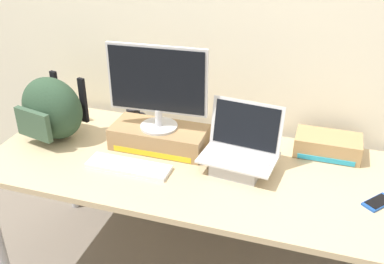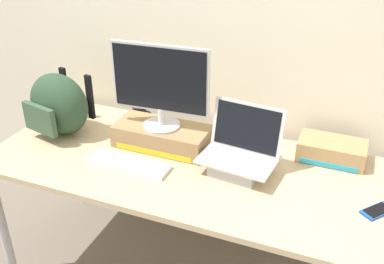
{
  "view_description": "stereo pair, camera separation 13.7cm",
  "coord_description": "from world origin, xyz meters",
  "px_view_note": "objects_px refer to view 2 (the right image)",
  "views": [
    {
      "loc": [
        0.56,
        -1.76,
        1.93
      ],
      "look_at": [
        0.0,
        0.0,
        0.92
      ],
      "focal_mm": 42.32,
      "sensor_mm": 36.0,
      "label": 1
    },
    {
      "loc": [
        0.69,
        -1.71,
        1.93
      ],
      "look_at": [
        0.0,
        0.0,
        0.92
      ],
      "focal_mm": 42.32,
      "sensor_mm": 36.0,
      "label": 2
    }
  ],
  "objects_px": {
    "desktop_monitor": "(160,85)",
    "toner_box_cyan": "(332,150)",
    "toner_box_yellow": "(162,136)",
    "cell_phone": "(377,211)",
    "open_laptop": "(239,159)",
    "coffee_mug": "(140,114)",
    "external_keyboard": "(129,164)",
    "messenger_backpack": "(59,104)",
    "plush_toy": "(79,105)"
  },
  "relations": [
    {
      "from": "external_keyboard",
      "to": "messenger_backpack",
      "type": "xyz_separation_m",
      "value": [
        -0.5,
        0.16,
        0.16
      ]
    },
    {
      "from": "toner_box_yellow",
      "to": "desktop_monitor",
      "type": "bearing_deg",
      "value": -85.02
    },
    {
      "from": "cell_phone",
      "to": "toner_box_cyan",
      "type": "bearing_deg",
      "value": 163.23
    },
    {
      "from": "coffee_mug",
      "to": "plush_toy",
      "type": "relative_size",
      "value": 1.22
    },
    {
      "from": "cell_phone",
      "to": "plush_toy",
      "type": "distance_m",
      "value": 1.71
    },
    {
      "from": "desktop_monitor",
      "to": "toner_box_cyan",
      "type": "bearing_deg",
      "value": 9.55
    },
    {
      "from": "toner_box_yellow",
      "to": "plush_toy",
      "type": "relative_size",
      "value": 4.94
    },
    {
      "from": "desktop_monitor",
      "to": "open_laptop",
      "type": "distance_m",
      "value": 0.52
    },
    {
      "from": "coffee_mug",
      "to": "plush_toy",
      "type": "xyz_separation_m",
      "value": [
        -0.39,
        -0.02,
        -0.0
      ]
    },
    {
      "from": "toner_box_yellow",
      "to": "messenger_backpack",
      "type": "relative_size",
      "value": 1.2
    },
    {
      "from": "external_keyboard",
      "to": "toner_box_yellow",
      "type": "bearing_deg",
      "value": 74.02
    },
    {
      "from": "messenger_backpack",
      "to": "cell_phone",
      "type": "distance_m",
      "value": 1.64
    },
    {
      "from": "cell_phone",
      "to": "toner_box_cyan",
      "type": "xyz_separation_m",
      "value": [
        -0.23,
        0.35,
        0.04
      ]
    },
    {
      "from": "external_keyboard",
      "to": "messenger_backpack",
      "type": "bearing_deg",
      "value": 162.25
    },
    {
      "from": "coffee_mug",
      "to": "cell_phone",
      "type": "distance_m",
      "value": 1.33
    },
    {
      "from": "external_keyboard",
      "to": "plush_toy",
      "type": "height_order",
      "value": "plush_toy"
    },
    {
      "from": "toner_box_yellow",
      "to": "toner_box_cyan",
      "type": "height_order",
      "value": "toner_box_yellow"
    },
    {
      "from": "open_laptop",
      "to": "external_keyboard",
      "type": "distance_m",
      "value": 0.53
    },
    {
      "from": "plush_toy",
      "to": "desktop_monitor",
      "type": "bearing_deg",
      "value": -15.83
    },
    {
      "from": "desktop_monitor",
      "to": "toner_box_cyan",
      "type": "xyz_separation_m",
      "value": [
        0.83,
        0.19,
        -0.29
      ]
    },
    {
      "from": "desktop_monitor",
      "to": "external_keyboard",
      "type": "bearing_deg",
      "value": -110.07
    },
    {
      "from": "plush_toy",
      "to": "toner_box_yellow",
      "type": "bearing_deg",
      "value": -15.74
    },
    {
      "from": "toner_box_yellow",
      "to": "cell_phone",
      "type": "relative_size",
      "value": 3.16
    },
    {
      "from": "messenger_backpack",
      "to": "plush_toy",
      "type": "distance_m",
      "value": 0.28
    },
    {
      "from": "toner_box_yellow",
      "to": "cell_phone",
      "type": "xyz_separation_m",
      "value": [
        1.06,
        -0.16,
        -0.05
      ]
    },
    {
      "from": "toner_box_cyan",
      "to": "desktop_monitor",
      "type": "bearing_deg",
      "value": -166.83
    },
    {
      "from": "messenger_backpack",
      "to": "plush_toy",
      "type": "xyz_separation_m",
      "value": [
        -0.05,
        0.24,
        -0.12
      ]
    },
    {
      "from": "coffee_mug",
      "to": "toner_box_cyan",
      "type": "distance_m",
      "value": 1.05
    },
    {
      "from": "toner_box_yellow",
      "to": "open_laptop",
      "type": "height_order",
      "value": "open_laptop"
    },
    {
      "from": "cell_phone",
      "to": "open_laptop",
      "type": "bearing_deg",
      "value": -147.73
    },
    {
      "from": "toner_box_yellow",
      "to": "external_keyboard",
      "type": "height_order",
      "value": "toner_box_yellow"
    },
    {
      "from": "external_keyboard",
      "to": "plush_toy",
      "type": "distance_m",
      "value": 0.69
    },
    {
      "from": "external_keyboard",
      "to": "coffee_mug",
      "type": "distance_m",
      "value": 0.46
    },
    {
      "from": "messenger_backpack",
      "to": "coffee_mug",
      "type": "relative_size",
      "value": 3.39
    },
    {
      "from": "desktop_monitor",
      "to": "cell_phone",
      "type": "relative_size",
      "value": 3.24
    },
    {
      "from": "open_laptop",
      "to": "external_keyboard",
      "type": "bearing_deg",
      "value": -156.9
    },
    {
      "from": "desktop_monitor",
      "to": "coffee_mug",
      "type": "relative_size",
      "value": 4.16
    },
    {
      "from": "open_laptop",
      "to": "messenger_backpack",
      "type": "bearing_deg",
      "value": -174.58
    },
    {
      "from": "coffee_mug",
      "to": "external_keyboard",
      "type": "bearing_deg",
      "value": -69.3
    },
    {
      "from": "external_keyboard",
      "to": "cell_phone",
      "type": "distance_m",
      "value": 1.13
    },
    {
      "from": "plush_toy",
      "to": "cell_phone",
      "type": "bearing_deg",
      "value": -11.24
    },
    {
      "from": "desktop_monitor",
      "to": "open_laptop",
      "type": "bearing_deg",
      "value": -13.6
    },
    {
      "from": "external_keyboard",
      "to": "toner_box_cyan",
      "type": "bearing_deg",
      "value": 25.79
    },
    {
      "from": "toner_box_yellow",
      "to": "external_keyboard",
      "type": "distance_m",
      "value": 0.25
    },
    {
      "from": "open_laptop",
      "to": "cell_phone",
      "type": "height_order",
      "value": "open_laptop"
    },
    {
      "from": "desktop_monitor",
      "to": "toner_box_cyan",
      "type": "relative_size",
      "value": 1.55
    },
    {
      "from": "cell_phone",
      "to": "toner_box_cyan",
      "type": "relative_size",
      "value": 0.48
    },
    {
      "from": "desktop_monitor",
      "to": "external_keyboard",
      "type": "xyz_separation_m",
      "value": [
        -0.07,
        -0.23,
        -0.33
      ]
    },
    {
      "from": "external_keyboard",
      "to": "toner_box_cyan",
      "type": "height_order",
      "value": "toner_box_cyan"
    },
    {
      "from": "external_keyboard",
      "to": "coffee_mug",
      "type": "height_order",
      "value": "coffee_mug"
    }
  ]
}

